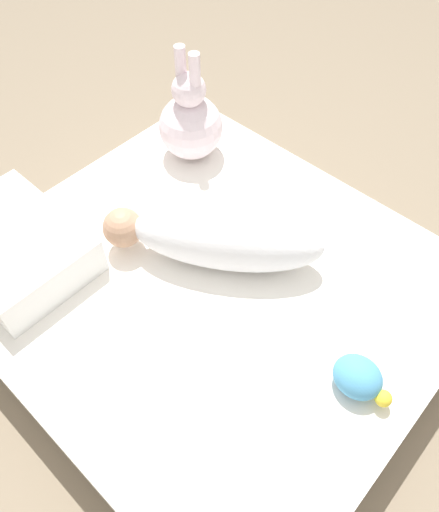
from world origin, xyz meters
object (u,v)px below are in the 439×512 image
at_px(swaddled_baby, 219,237).
at_px(turtle_plush, 359,378).
at_px(pillow, 14,248).
at_px(bunny_plush, 191,122).

height_order(swaddled_baby, turtle_plush, swaddled_baby).
xyz_separation_m(swaddled_baby, pillow, (-0.38, -0.37, -0.03)).
bearing_deg(bunny_plush, turtle_plush, -20.97).
xyz_separation_m(pillow, bunny_plush, (0.03, 0.62, 0.06)).
relative_size(pillow, turtle_plush, 2.74).
bearing_deg(pillow, bunny_plush, 87.49).
height_order(pillow, bunny_plush, bunny_plush).
height_order(swaddled_baby, pillow, swaddled_baby).
xyz_separation_m(pillow, turtle_plush, (0.85, 0.31, -0.01)).
relative_size(bunny_plush, turtle_plush, 2.49).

